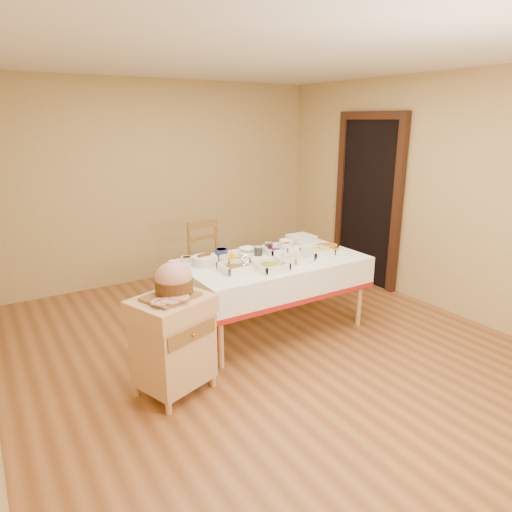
# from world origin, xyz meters

# --- Properties ---
(room_shell) EXTENTS (5.00, 5.00, 5.00)m
(room_shell) POSITION_xyz_m (0.00, 0.00, 1.30)
(room_shell) COLOR #95592E
(room_shell) RESTS_ON ground
(doorway) EXTENTS (0.09, 1.10, 2.20)m
(doorway) POSITION_xyz_m (2.20, 0.90, 1.11)
(doorway) COLOR black
(doorway) RESTS_ON ground
(dining_table) EXTENTS (1.82, 1.02, 0.76)m
(dining_table) POSITION_xyz_m (0.30, 0.30, 0.60)
(dining_table) COLOR tan
(dining_table) RESTS_ON ground
(butcher_cart) EXTENTS (0.69, 0.63, 0.80)m
(butcher_cart) POSITION_xyz_m (-1.00, -0.24, 0.46)
(butcher_cart) COLOR tan
(butcher_cart) RESTS_ON ground
(dining_chair) EXTENTS (0.46, 0.44, 0.96)m
(dining_chair) POSITION_xyz_m (0.11, 1.34, 0.50)
(dining_chair) COLOR brown
(dining_chair) RESTS_ON ground
(ham_on_board) EXTENTS (0.41, 0.39, 0.27)m
(ham_on_board) POSITION_xyz_m (-0.96, -0.21, 0.92)
(ham_on_board) COLOR brown
(ham_on_board) RESTS_ON butcher_cart
(serving_dish_a) EXTENTS (0.26, 0.25, 0.11)m
(serving_dish_a) POSITION_xyz_m (-0.22, 0.15, 0.80)
(serving_dish_a) COLOR white
(serving_dish_a) RESTS_ON dining_table
(serving_dish_b) EXTENTS (0.27, 0.27, 0.11)m
(serving_dish_b) POSITION_xyz_m (0.09, 0.02, 0.80)
(serving_dish_b) COLOR white
(serving_dish_b) RESTS_ON dining_table
(serving_dish_c) EXTENTS (0.24, 0.24, 0.10)m
(serving_dish_c) POSITION_xyz_m (0.47, 0.10, 0.79)
(serving_dish_c) COLOR white
(serving_dish_c) RESTS_ON dining_table
(serving_dish_d) EXTENTS (0.26, 0.26, 0.10)m
(serving_dish_d) POSITION_xyz_m (0.76, 0.16, 0.79)
(serving_dish_d) COLOR white
(serving_dish_d) RESTS_ON dining_table
(serving_dish_e) EXTENTS (0.25, 0.23, 0.11)m
(serving_dish_e) POSITION_xyz_m (-0.11, 0.36, 0.80)
(serving_dish_e) COLOR white
(serving_dish_e) RESTS_ON dining_table
(serving_dish_f) EXTENTS (0.21, 0.20, 0.10)m
(serving_dish_f) POSITION_xyz_m (0.43, 0.44, 0.79)
(serving_dish_f) COLOR white
(serving_dish_f) RESTS_ON dining_table
(small_bowl_left) EXTENTS (0.11, 0.11, 0.05)m
(small_bowl_left) POSITION_xyz_m (-0.47, 0.67, 0.79)
(small_bowl_left) COLOR white
(small_bowl_left) RESTS_ON dining_table
(small_bowl_mid) EXTENTS (0.14, 0.14, 0.06)m
(small_bowl_mid) POSITION_xyz_m (-0.06, 0.71, 0.79)
(small_bowl_mid) COLOR navy
(small_bowl_mid) RESTS_ON dining_table
(small_bowl_right) EXTENTS (0.11, 0.11, 0.06)m
(small_bowl_right) POSITION_xyz_m (0.66, 0.56, 0.79)
(small_bowl_right) COLOR white
(small_bowl_right) RESTS_ON dining_table
(bowl_white_imported) EXTENTS (0.19, 0.19, 0.04)m
(bowl_white_imported) POSITION_xyz_m (0.23, 0.67, 0.78)
(bowl_white_imported) COLOR white
(bowl_white_imported) RESTS_ON dining_table
(bowl_small_imported) EXTENTS (0.17, 0.17, 0.05)m
(bowl_small_imported) POSITION_xyz_m (0.74, 0.66, 0.79)
(bowl_small_imported) COLOR white
(bowl_small_imported) RESTS_ON dining_table
(preserve_jar_left) EXTENTS (0.09, 0.09, 0.12)m
(preserve_jar_left) POSITION_xyz_m (0.24, 0.48, 0.81)
(preserve_jar_left) COLOR silver
(preserve_jar_left) RESTS_ON dining_table
(preserve_jar_right) EXTENTS (0.09, 0.09, 0.12)m
(preserve_jar_right) POSITION_xyz_m (0.42, 0.55, 0.81)
(preserve_jar_right) COLOR silver
(preserve_jar_right) RESTS_ON dining_table
(mustard_bottle) EXTENTS (0.05, 0.05, 0.17)m
(mustard_bottle) POSITION_xyz_m (-0.18, 0.28, 0.84)
(mustard_bottle) COLOR yellow
(mustard_bottle) RESTS_ON dining_table
(bread_basket) EXTENTS (0.24, 0.24, 0.10)m
(bread_basket) POSITION_xyz_m (-0.36, 0.49, 0.80)
(bread_basket) COLOR silver
(bread_basket) RESTS_ON dining_table
(plate_stack) EXTENTS (0.26, 0.26, 0.08)m
(plate_stack) POSITION_xyz_m (0.95, 0.68, 0.80)
(plate_stack) COLOR white
(plate_stack) RESTS_ON dining_table
(brass_platter) EXTENTS (0.33, 0.24, 0.04)m
(brass_platter) POSITION_xyz_m (0.98, 0.29, 0.78)
(brass_platter) COLOR #B48C33
(brass_platter) RESTS_ON dining_table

